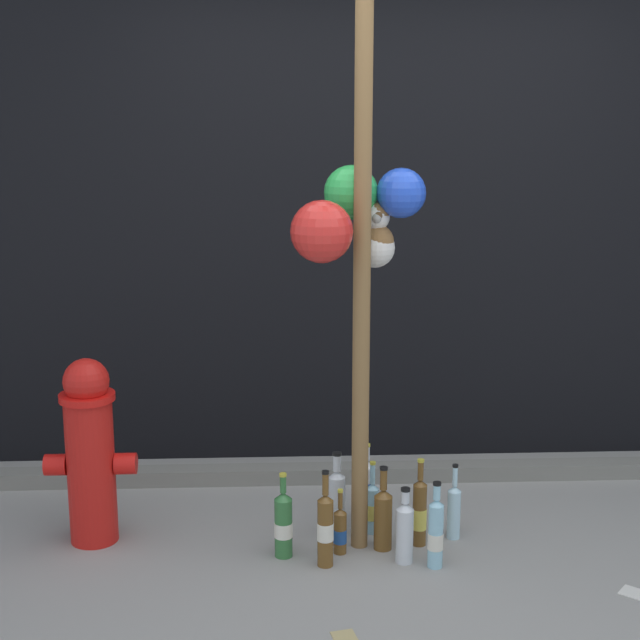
# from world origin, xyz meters

# --- Properties ---
(ground_plane) EXTENTS (14.00, 14.00, 0.00)m
(ground_plane) POSITION_xyz_m (0.00, 0.00, 0.00)
(ground_plane) COLOR gray
(building_wall) EXTENTS (10.00, 0.20, 3.10)m
(building_wall) POSITION_xyz_m (0.00, 1.66, 1.55)
(building_wall) COLOR black
(building_wall) RESTS_ON ground_plane
(curb_strip) EXTENTS (8.00, 0.12, 0.08)m
(curb_strip) POSITION_xyz_m (0.00, 1.21, 0.04)
(curb_strip) COLOR slate
(curb_strip) RESTS_ON ground_plane
(memorial_post) EXTENTS (0.57, 0.48, 2.78)m
(memorial_post) POSITION_xyz_m (-0.22, 0.50, 1.63)
(memorial_post) COLOR olive
(memorial_post) RESTS_ON ground_plane
(fire_hydrant) EXTENTS (0.40, 0.24, 0.84)m
(fire_hydrant) POSITION_xyz_m (-1.38, 0.58, 0.42)
(fire_hydrant) COLOR red
(fire_hydrant) RESTS_ON ground_plane
(bottle_0) EXTENTS (0.07, 0.07, 0.38)m
(bottle_0) POSITION_xyz_m (-0.30, 0.61, 0.16)
(bottle_0) COLOR silver
(bottle_0) RESTS_ON ground_plane
(bottle_1) EXTENTS (0.08, 0.08, 0.38)m
(bottle_1) POSITION_xyz_m (-0.54, 0.39, 0.15)
(bottle_1) COLOR #337038
(bottle_1) RESTS_ON ground_plane
(bottle_2) EXTENTS (0.08, 0.08, 0.37)m
(bottle_2) POSITION_xyz_m (-0.15, 0.73, 0.15)
(bottle_2) COLOR silver
(bottle_2) RESTS_ON ground_plane
(bottle_3) EXTENTS (0.06, 0.06, 0.34)m
(bottle_3) POSITION_xyz_m (-0.14, 0.60, 0.12)
(bottle_3) COLOR #93CCE0
(bottle_3) RESTS_ON ground_plane
(bottle_4) EXTENTS (0.07, 0.07, 0.38)m
(bottle_4) POSITION_xyz_m (0.09, 0.26, 0.15)
(bottle_4) COLOR #93CCE0
(bottle_4) RESTS_ON ground_plane
(bottle_5) EXTENTS (0.08, 0.08, 0.38)m
(bottle_5) POSITION_xyz_m (-0.11, 0.44, 0.15)
(bottle_5) COLOR brown
(bottle_5) RESTS_ON ground_plane
(bottle_6) EXTENTS (0.06, 0.06, 0.35)m
(bottle_6) POSITION_xyz_m (0.22, 0.53, 0.13)
(bottle_6) COLOR #B2DBEA
(bottle_6) RESTS_ON ground_plane
(bottle_7) EXTENTS (0.06, 0.06, 0.29)m
(bottle_7) POSITION_xyz_m (-0.29, 0.40, 0.10)
(bottle_7) COLOR brown
(bottle_7) RESTS_ON ground_plane
(bottle_8) EXTENTS (0.07, 0.07, 0.33)m
(bottle_8) POSITION_xyz_m (-0.03, 0.31, 0.14)
(bottle_8) COLOR silver
(bottle_8) RESTS_ON ground_plane
(bottle_9) EXTENTS (0.06, 0.06, 0.40)m
(bottle_9) POSITION_xyz_m (0.06, 0.47, 0.15)
(bottle_9) COLOR brown
(bottle_9) RESTS_ON ground_plane
(bottle_10) EXTENTS (0.07, 0.07, 0.42)m
(bottle_10) POSITION_xyz_m (-0.36, 0.29, 0.17)
(bottle_10) COLOR brown
(bottle_10) RESTS_ON ground_plane
(litter_0) EXTENTS (0.15, 0.14, 0.01)m
(litter_0) POSITION_xyz_m (0.85, -0.00, 0.00)
(litter_0) COLOR silver
(litter_0) RESTS_ON ground_plane
(litter_1) EXTENTS (0.11, 0.12, 0.01)m
(litter_1) POSITION_xyz_m (-0.32, -0.27, 0.00)
(litter_1) COLOR tan
(litter_1) RESTS_ON ground_plane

